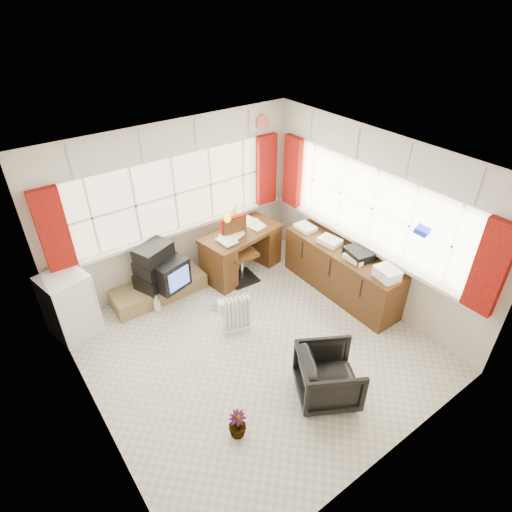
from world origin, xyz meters
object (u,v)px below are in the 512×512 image
at_px(tv_bench, 159,290).
at_px(task_chair, 237,247).
at_px(credenza, 341,271).
at_px(desk, 241,250).
at_px(mini_fridge, 70,305).
at_px(crt_tv, 168,273).
at_px(office_chair, 329,376).
at_px(desk_lamp, 235,211).
at_px(radiator, 236,318).

bearing_deg(tv_bench, task_chair, -12.26).
bearing_deg(tv_bench, credenza, -33.70).
bearing_deg(tv_bench, desk, -7.93).
relative_size(credenza, mini_fridge, 2.18).
bearing_deg(crt_tv, office_chair, -76.26).
distance_m(credenza, tv_bench, 2.75).
bearing_deg(task_chair, desk_lamp, 63.41).
bearing_deg(task_chair, radiator, -125.19).
bearing_deg(mini_fridge, credenza, -23.10).
distance_m(office_chair, tv_bench, 2.93).
distance_m(desk, crt_tv, 1.26).
xyz_separation_m(desk_lamp, office_chair, (-0.59, -2.75, -0.75)).
height_order(task_chair, tv_bench, task_chair).
bearing_deg(desk, office_chair, -103.11).
relative_size(task_chair, credenza, 0.52).
distance_m(office_chair, radiator, 1.53).
relative_size(desk, tv_bench, 0.98).
relative_size(office_chair, credenza, 0.35).
relative_size(desk, crt_tv, 2.35).
height_order(radiator, crt_tv, crt_tv).
bearing_deg(radiator, desk, 52.46).
bearing_deg(radiator, desk_lamp, 56.15).
bearing_deg(radiator, credenza, -6.74).
xyz_separation_m(desk_lamp, crt_tv, (-1.24, -0.09, -0.59)).
height_order(task_chair, credenza, task_chair).
bearing_deg(crt_tv, mini_fridge, 174.23).
height_order(tv_bench, mini_fridge, mini_fridge).
bearing_deg(office_chair, credenza, -19.68).
xyz_separation_m(task_chair, credenza, (1.02, -1.25, -0.16)).
xyz_separation_m(radiator, credenza, (1.75, -0.21, 0.16)).
height_order(desk, crt_tv, desk).
xyz_separation_m(radiator, tv_bench, (-0.52, 1.31, -0.10)).
relative_size(credenza, tv_bench, 1.43).
xyz_separation_m(credenza, tv_bench, (-2.28, 1.52, -0.27)).
bearing_deg(mini_fridge, crt_tv, -5.77).
distance_m(desk, desk_lamp, 0.66).
bearing_deg(mini_fridge, desk_lamp, -1.07).
bearing_deg(office_chair, tv_bench, 44.98).
xyz_separation_m(tv_bench, crt_tv, (0.12, -0.15, 0.35)).
height_order(task_chair, radiator, task_chair).
relative_size(desk_lamp, mini_fridge, 0.50).
height_order(desk, credenza, credenza).
distance_m(task_chair, tv_bench, 1.36).
relative_size(desk_lamp, crt_tv, 0.79).
bearing_deg(radiator, task_chair, 54.81).
height_order(desk_lamp, mini_fridge, desk_lamp).
relative_size(desk, desk_lamp, 2.97).
xyz_separation_m(desk, task_chair, (-0.13, -0.08, 0.14)).
bearing_deg(radiator, tv_bench, 111.76).
distance_m(task_chair, radiator, 1.31).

